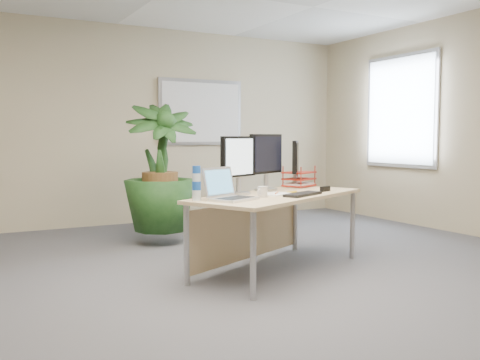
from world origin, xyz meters
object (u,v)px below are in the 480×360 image
desk (269,209)px  floor_plant (160,177)px  monitor_right (266,158)px  laptop (228,192)px  monitor_left (239,161)px

desk → floor_plant: bearing=106.5°
monitor_right → laptop: size_ratio=1.15×
desk → monitor_right: monitor_right is taller
monitor_left → laptop: 0.48m
floor_plant → laptop: floor_plant is taller
floor_plant → monitor_left: 1.52m
desk → monitor_left: monitor_left is taller
desk → laptop: (-0.54, -0.25, 0.21)m
monitor_right → desk: bearing=-115.7°
floor_plant → laptop: 1.81m
floor_plant → monitor_right: floor_plant is taller
monitor_left → laptop: monitor_left is taller
floor_plant → laptop: size_ratio=3.25×
floor_plant → monitor_right: bearing=-66.6°
laptop → desk: bearing=24.9°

